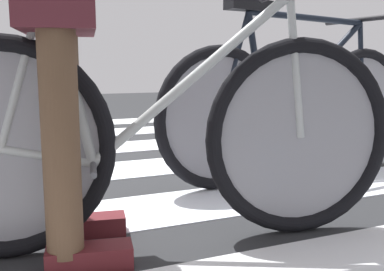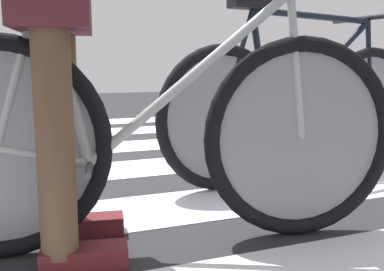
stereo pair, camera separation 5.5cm
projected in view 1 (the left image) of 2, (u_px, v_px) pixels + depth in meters
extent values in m
cube|color=#28292B|center=(85.00, 168.00, 2.77)|extent=(18.00, 14.00, 0.02)
cube|color=silver|center=(132.00, 213.00, 1.89)|extent=(5.20, 0.44, 0.00)
cube|color=silver|center=(100.00, 172.00, 2.62)|extent=(5.20, 0.44, 0.00)
cube|color=silver|center=(89.00, 149.00, 3.31)|extent=(5.20, 0.44, 0.00)
cube|color=silver|center=(63.00, 135.00, 3.99)|extent=(5.20, 0.44, 0.00)
cube|color=silver|center=(34.00, 126.00, 4.59)|extent=(5.20, 0.44, 0.00)
torus|color=black|center=(1.00, 149.00, 1.40)|extent=(0.71, 0.18, 0.72)
torus|color=black|center=(300.00, 137.00, 1.63)|extent=(0.71, 0.18, 0.72)
cylinder|color=gray|center=(1.00, 149.00, 1.40)|extent=(0.60, 0.12, 0.61)
cylinder|color=gray|center=(300.00, 137.00, 1.63)|extent=(0.60, 0.12, 0.61)
cylinder|color=#B1B7B6|center=(194.00, 77.00, 1.51)|extent=(0.70, 0.16, 0.59)
cylinder|color=#B1B7B6|center=(70.00, 75.00, 1.42)|extent=(0.16, 0.06, 0.59)
cylinder|color=#B1B7B6|center=(48.00, 156.00, 1.44)|extent=(0.29, 0.08, 0.09)
cylinder|color=#B1B7B6|center=(23.00, 65.00, 1.38)|extent=(0.19, 0.06, 0.53)
cylinder|color=#B1B7B6|center=(295.00, 68.00, 1.59)|extent=(0.09, 0.04, 0.50)
cylinder|color=#4C4C51|center=(93.00, 163.00, 1.48)|extent=(0.08, 0.34, 0.02)
cylinder|color=brown|center=(64.00, 98.00, 1.56)|extent=(0.11, 0.11, 0.91)
cylinder|color=brown|center=(59.00, 105.00, 1.29)|extent=(0.11, 0.11, 0.91)
cube|color=#54191D|center=(89.00, 226.00, 1.65)|extent=(0.27, 0.15, 0.07)
cube|color=#54191D|center=(90.00, 257.00, 1.38)|extent=(0.27, 0.15, 0.07)
torus|color=black|center=(220.00, 118.00, 2.21)|extent=(0.72, 0.13, 0.72)
torus|color=black|center=(362.00, 109.00, 2.71)|extent=(0.72, 0.13, 0.72)
cylinder|color=gray|center=(220.00, 118.00, 2.21)|extent=(0.60, 0.07, 0.61)
cylinder|color=gray|center=(362.00, 109.00, 2.71)|extent=(0.60, 0.07, 0.61)
cylinder|color=black|center=(309.00, 18.00, 2.41)|extent=(0.80, 0.12, 0.05)
cylinder|color=black|center=(315.00, 72.00, 2.48)|extent=(0.70, 0.11, 0.59)
cylinder|color=black|center=(257.00, 71.00, 2.28)|extent=(0.16, 0.05, 0.59)
cylinder|color=black|center=(243.00, 123.00, 2.29)|extent=(0.29, 0.06, 0.09)
cylinder|color=black|center=(234.00, 65.00, 2.21)|extent=(0.19, 0.04, 0.53)
cylinder|color=black|center=(361.00, 67.00, 2.65)|extent=(0.09, 0.04, 0.50)
cube|color=black|center=(249.00, 5.00, 2.21)|extent=(0.25, 0.11, 0.05)
cylinder|color=black|center=(360.00, 20.00, 2.60)|extent=(0.08, 0.52, 0.03)
cylinder|color=#4C4C51|center=(265.00, 127.00, 2.36)|extent=(0.05, 0.34, 0.02)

